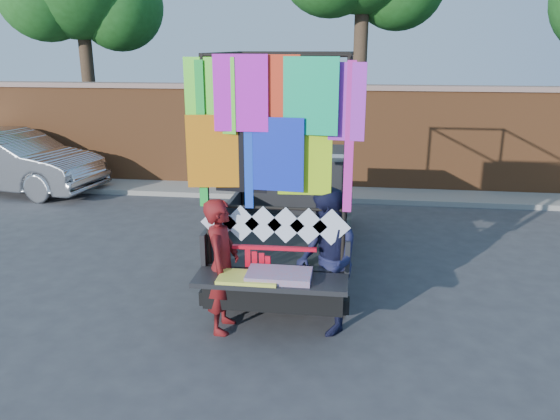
# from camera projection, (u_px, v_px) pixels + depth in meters

# --- Properties ---
(ground) EXTENTS (90.00, 90.00, 0.00)m
(ground) POSITION_uv_depth(u_px,v_px,m) (279.00, 316.00, 7.37)
(ground) COLOR #38383A
(ground) RESTS_ON ground
(brick_wall) EXTENTS (30.00, 0.45, 2.61)m
(brick_wall) POSITION_uv_depth(u_px,v_px,m) (317.00, 137.00, 13.63)
(brick_wall) COLOR brown
(brick_wall) RESTS_ON ground
(curb) EXTENTS (30.00, 1.20, 0.12)m
(curb) POSITION_uv_depth(u_px,v_px,m) (314.00, 193.00, 13.33)
(curb) COLOR gray
(curb) RESTS_ON ground
(pickup_truck) EXTENTS (2.17, 5.45, 3.43)m
(pickup_truck) POSITION_uv_depth(u_px,v_px,m) (297.00, 206.00, 9.36)
(pickup_truck) COLOR black
(pickup_truck) RESTS_ON ground
(sedan) EXTENTS (4.79, 2.30, 1.51)m
(sedan) POSITION_uv_depth(u_px,v_px,m) (12.00, 162.00, 13.52)
(sedan) COLOR #A3A6AA
(sedan) RESTS_ON ground
(woman) EXTENTS (0.42, 0.64, 1.74)m
(woman) POSITION_uv_depth(u_px,v_px,m) (222.00, 266.00, 6.81)
(woman) COLOR maroon
(woman) RESTS_ON ground
(man) EXTENTS (0.97, 1.09, 1.86)m
(man) POSITION_uv_depth(u_px,v_px,m) (326.00, 261.00, 6.79)
(man) COLOR #161838
(man) RESTS_ON ground
(streamer_bundle) EXTENTS (1.05, 0.08, 0.72)m
(streamer_bundle) POSITION_uv_depth(u_px,v_px,m) (265.00, 264.00, 6.81)
(streamer_bundle) COLOR red
(streamer_bundle) RESTS_ON ground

